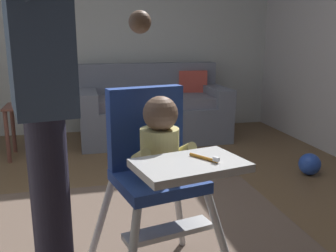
{
  "coord_description": "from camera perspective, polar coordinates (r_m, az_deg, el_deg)",
  "views": [
    {
      "loc": [
        -0.29,
        -2.14,
        1.17
      ],
      "look_at": [
        0.1,
        -0.49,
        0.77
      ],
      "focal_mm": 40.05,
      "sensor_mm": 36.0,
      "label": 1
    }
  ],
  "objects": [
    {
      "name": "couch",
      "position": [
        4.39,
        -2.28,
        2.43
      ],
      "size": [
        1.68,
        0.86,
        0.86
      ],
      "rotation": [
        0.0,
        0.0,
        -1.57
      ],
      "color": "slate",
      "rests_on": "ground"
    },
    {
      "name": "adult_standing",
      "position": [
        1.47,
        -18.48,
        4.84
      ],
      "size": [
        0.58,
        0.5,
        1.71
      ],
      "rotation": [
        0.0,
        0.0,
        0.2
      ],
      "color": "#2A273A",
      "rests_on": "ground"
    },
    {
      "name": "high_chair",
      "position": [
        1.66,
        -1.63,
        -4.82
      ],
      "size": [
        0.72,
        0.81,
        0.95
      ],
      "rotation": [
        0.0,
        0.0,
        -1.35
      ],
      "color": "silver",
      "rests_on": "ground"
    },
    {
      "name": "toy_ball_second",
      "position": [
        3.49,
        20.75,
        -5.44
      ],
      "size": [
        0.19,
        0.19,
        0.19
      ],
      "primitive_type": "sphere",
      "color": "#284CB7",
      "rests_on": "ground"
    },
    {
      "name": "side_table",
      "position": [
        3.94,
        -20.6,
        1.01
      ],
      "size": [
        0.4,
        0.4,
        0.52
      ],
      "color": "brown",
      "rests_on": "ground"
    },
    {
      "name": "sippy_cup",
      "position": [
        3.9,
        -20.11,
        3.77
      ],
      "size": [
        0.07,
        0.07,
        0.1
      ],
      "primitive_type": "cylinder",
      "color": "gold",
      "rests_on": "side_table"
    },
    {
      "name": "wall_far",
      "position": [
        4.76,
        -10.08,
        14.77
      ],
      "size": [
        5.12,
        0.06,
        2.59
      ],
      "primitive_type": "cube",
      "color": "#B6BABA",
      "rests_on": "ground"
    },
    {
      "name": "ground",
      "position": [
        2.48,
        -5.0,
        -16.14
      ],
      "size": [
        5.92,
        6.76,
        0.1
      ],
      "primitive_type": "cube",
      "color": "brown"
    }
  ]
}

